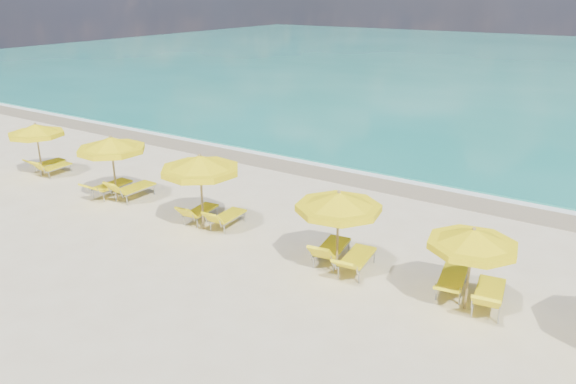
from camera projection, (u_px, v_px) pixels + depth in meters
The scene contains 20 objects.
ground_plane at pixel (260, 244), 16.64m from camera, with size 120.00×120.00×0.00m, color beige.
ocean at pixel (554, 67), 54.23m from camera, with size 120.00×80.00×0.30m, color #167E6E.
wet_sand_band at pixel (369, 178), 22.44m from camera, with size 120.00×2.60×0.01m, color tan.
foam_line at pixel (378, 173), 23.06m from camera, with size 120.00×1.20×0.03m, color white.
whitecap_near at pixel (348, 117), 33.07m from camera, with size 14.00×0.36×0.05m, color white.
umbrella_0 at pixel (36, 131), 22.15m from camera, with size 2.33×2.33×2.18m.
umbrella_1 at pixel (111, 145), 19.43m from camera, with size 3.03×3.03×2.39m.
umbrella_2 at pixel (200, 165), 16.98m from camera, with size 3.02×3.02×2.48m.
umbrella_3 at pixel (339, 203), 14.43m from camera, with size 2.70×2.70×2.30m.
umbrella_4 at pixel (473, 240), 12.69m from camera, with size 2.45×2.45×2.11m.
lounger_0_left at pixel (49, 166), 23.35m from camera, with size 0.61×1.63×0.68m.
lounger_0_right at pixel (55, 170), 22.78m from camera, with size 0.66×1.61×0.78m.
lounger_1_left at pixel (111, 190), 20.48m from camera, with size 0.66×1.94×0.77m.
lounger_1_right at pixel (134, 192), 20.19m from camera, with size 0.67×1.88×0.91m.
lounger_2_left at pixel (200, 215), 18.25m from camera, with size 0.75×1.71×0.80m.
lounger_2_right at pixel (227, 221), 17.79m from camera, with size 0.69×1.72×0.82m.
lounger_3_left at pixel (331, 253), 15.53m from camera, with size 0.93×1.95×0.91m.
lounger_3_right at pixel (356, 263), 14.98m from camera, with size 0.86×1.98×0.82m.
lounger_4_left at pixel (452, 284), 13.97m from camera, with size 0.91×1.97×0.69m.
lounger_4_right at pixel (488, 299), 13.26m from camera, with size 0.92×1.99×0.88m.
Camera 1 is at (9.04, -12.13, 7.15)m, focal length 35.00 mm.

